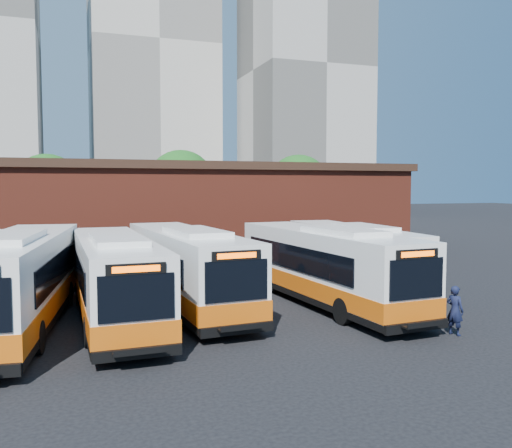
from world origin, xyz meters
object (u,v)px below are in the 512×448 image
object	(u,v)px
bus_farwest	(19,284)
bus_midwest	(186,270)
bus_east	(351,258)
bus_west	(114,281)
bus_mideast	(324,269)
transit_worker	(455,310)

from	to	relation	value
bus_farwest	bus_midwest	bearing A→B (deg)	21.04
bus_farwest	bus_east	bearing A→B (deg)	19.06
bus_farwest	bus_east	xyz separation A→B (m)	(14.56, 3.02, -0.13)
bus_west	bus_mideast	distance (m)	8.43
bus_farwest	transit_worker	distance (m)	14.71
bus_midwest	bus_mideast	distance (m)	5.69
bus_farwest	bus_west	distance (m)	3.17
bus_farwest	transit_worker	bearing A→B (deg)	-15.52
bus_farwest	transit_worker	size ratio (longest dim) A/B	7.68
bus_west	bus_east	size ratio (longest dim) A/B	1.03
bus_farwest	bus_midwest	xyz separation A→B (m)	(6.13, 1.49, -0.06)
bus_west	transit_worker	world-z (taller)	bus_west
bus_farwest	transit_worker	xyz separation A→B (m)	(13.54, -5.71, -0.71)
bus_midwest	transit_worker	world-z (taller)	bus_midwest
bus_west	bus_east	xyz separation A→B (m)	(11.38, 3.01, -0.04)
bus_mideast	transit_worker	size ratio (longest dim) A/B	7.38
bus_west	transit_worker	distance (m)	11.86
bus_mideast	bus_east	size ratio (longest dim) A/B	1.05
bus_farwest	bus_mideast	distance (m)	11.60
bus_west	bus_mideast	xyz separation A→B (m)	(8.43, -0.05, 0.03)
bus_farwest	bus_west	bearing A→B (deg)	7.38
bus_west	bus_midwest	size ratio (longest dim) A/B	0.98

